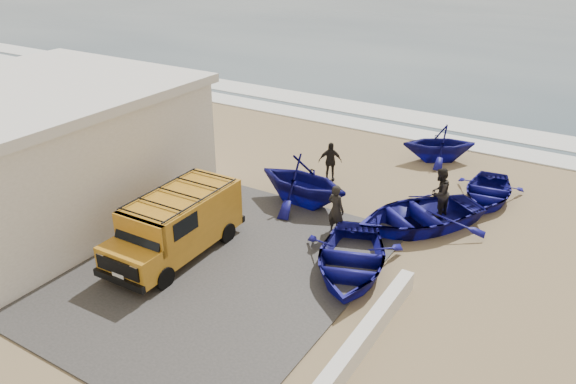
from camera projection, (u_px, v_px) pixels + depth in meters
The scene contains 16 objects.
ground at pixel (256, 239), 17.65m from camera, with size 160.00×160.00×0.00m, color #8F7853.
slab at pixel (164, 249), 17.05m from camera, with size 12.00×10.00×0.05m, color #42403D.
ocean at pixel (550, 17), 60.69m from camera, with size 180.00×88.00×0.01m, color #385166.
surf_line at pixel (398, 131), 26.86m from camera, with size 180.00×1.60×0.06m, color white.
surf_wash at pixel (416, 118), 28.78m from camera, with size 180.00×2.20×0.04m, color white.
building at pixel (35, 149), 18.75m from camera, with size 8.40×9.40×4.30m.
parapet at pixel (360, 343), 12.85m from camera, with size 0.35×6.00×0.55m, color silver.
van at pixel (177, 223), 16.43m from camera, with size 1.91×4.57×1.94m.
boat_near_left at pixel (350, 259), 15.80m from camera, with size 2.93×4.10×0.85m, color navy.
boat_near_right at pixel (418, 215), 18.16m from camera, with size 3.14×4.39×0.91m, color navy.
boat_mid_left at pixel (303, 180), 19.50m from camera, with size 3.00×3.48×1.83m, color navy.
boat_mid_right at pixel (488, 191), 20.02m from camera, with size 2.38×3.33×0.69m, color navy.
boat_far_left at pixel (439, 143), 23.24m from camera, with size 2.57×2.98×1.57m, color navy.
fisherman_front at pixel (336, 210), 17.66m from camera, with size 0.61×0.40×1.68m, color black.
fisherman_middle at pixel (439, 193), 18.70m from camera, with size 0.84×0.66×1.74m, color black.
fisherman_back at pixel (330, 161), 21.48m from camera, with size 0.89×0.37×1.53m, color black.
Camera 1 is at (8.92, -12.48, 8.91)m, focal length 35.00 mm.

